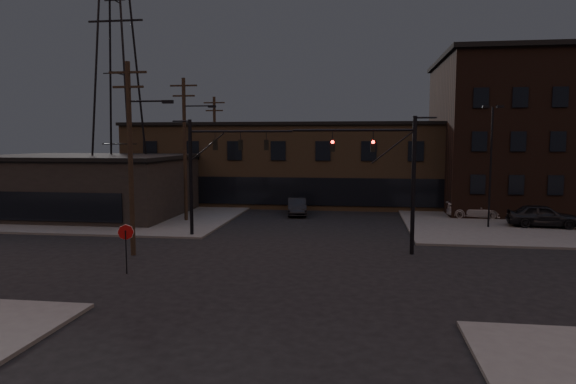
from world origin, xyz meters
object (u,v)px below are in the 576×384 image
at_px(car_crossing, 297,207).
at_px(traffic_signal_far, 209,164).
at_px(stop_sign, 126,237).
at_px(traffic_signal_near, 393,170).
at_px(parked_car_lot_a, 543,216).
at_px(parked_car_lot_b, 473,210).

bearing_deg(car_crossing, traffic_signal_far, -121.38).
bearing_deg(traffic_signal_far, stop_sign, -97.32).
distance_m(traffic_signal_near, car_crossing, 16.79).
relative_size(traffic_signal_near, stop_sign, 3.23).
distance_m(stop_sign, car_crossing, 21.82).
bearing_deg(traffic_signal_near, stop_sign, -154.10).
bearing_deg(parked_car_lot_a, traffic_signal_far, 111.32).
bearing_deg(stop_sign, traffic_signal_far, 82.68).
height_order(traffic_signal_far, stop_sign, traffic_signal_far).
height_order(traffic_signal_near, traffic_signal_far, same).
relative_size(stop_sign, parked_car_lot_a, 0.50).
bearing_deg(car_crossing, parked_car_lot_a, -21.27).
relative_size(traffic_signal_far, parked_car_lot_b, 1.84).
height_order(traffic_signal_far, car_crossing, traffic_signal_far).
height_order(traffic_signal_near, car_crossing, traffic_signal_near).
bearing_deg(traffic_signal_far, parked_car_lot_a, 15.56).
relative_size(stop_sign, parked_car_lot_b, 0.57).
bearing_deg(parked_car_lot_a, car_crossing, 82.84).
xyz_separation_m(stop_sign, parked_car_lot_a, (25.00, 16.59, -0.85)).
relative_size(traffic_signal_near, parked_car_lot_b, 1.84).
height_order(parked_car_lot_a, parked_car_lot_b, parked_car_lot_a).
bearing_deg(stop_sign, car_crossing, 74.16).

